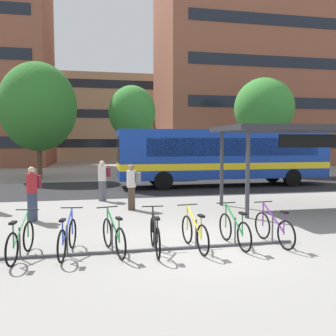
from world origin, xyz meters
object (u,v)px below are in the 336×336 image
commuter_maroon_pack_2 (103,178)px  commuter_grey_pack_3 (132,184)px  commuter_maroon_pack_0 (33,190)px  parked_bicycle_green_1 (21,241)px  parked_bicycle_blue_2 (67,238)px  parked_bicycle_green_3 (114,237)px  parked_bicycle_black_4 (155,236)px  parked_bicycle_yellow_5 (195,233)px  street_tree_2 (264,108)px  parked_bicycle_green_6 (234,230)px  street_tree_1 (132,112)px  parked_bicycle_purple_7 (274,229)px  street_tree_0 (38,107)px  city_bus (222,155)px  transit_shelter (306,131)px

commuter_maroon_pack_2 → commuter_grey_pack_3: size_ratio=1.02×
commuter_maroon_pack_0 → commuter_maroon_pack_2: bearing=168.7°
parked_bicycle_green_1 → parked_bicycle_blue_2: size_ratio=1.00×
parked_bicycle_green_3 → parked_bicycle_black_4: size_ratio=0.98×
parked_bicycle_yellow_5 → commuter_maroon_pack_0: commuter_maroon_pack_0 is taller
parked_bicycle_black_4 → street_tree_2: size_ratio=0.23×
parked_bicycle_green_6 → street_tree_1: size_ratio=0.25×
parked_bicycle_purple_7 → street_tree_0: 19.65m
parked_bicycle_green_6 → street_tree_2: (9.73, 18.26, 4.81)m
city_bus → parked_bicycle_green_1: (-8.72, -11.39, -1.39)m
commuter_maroon_pack_0 → street_tree_1: street_tree_1 is taller
commuter_maroon_pack_2 → parked_bicycle_blue_2: bearing=41.8°
street_tree_0 → parked_bicycle_green_3: bearing=-76.5°
commuter_maroon_pack_0 → commuter_maroon_pack_2: commuter_maroon_pack_0 is taller
commuter_grey_pack_3 → street_tree_0: (-5.08, 12.18, 3.89)m
parked_bicycle_green_3 → transit_shelter: transit_shelter is taller
parked_bicycle_green_3 → commuter_grey_pack_3: bearing=-24.7°
parked_bicycle_black_4 → street_tree_2: 22.33m
city_bus → transit_shelter: city_bus is taller
street_tree_0 → commuter_maroon_pack_2: bearing=-67.8°
parked_bicycle_purple_7 → street_tree_2: bearing=-31.4°
parked_bicycle_green_1 → street_tree_2: bearing=-30.8°
street_tree_1 → parked_bicycle_green_3: bearing=-96.9°
transit_shelter → street_tree_0: (-11.55, 13.18, 1.94)m
parked_bicycle_black_4 → city_bus: bearing=-24.2°
commuter_grey_pack_3 → street_tree_0: size_ratio=0.22×
parked_bicycle_green_1 → parked_bicycle_blue_2: (0.98, 0.05, 0.00)m
parked_bicycle_green_6 → commuter_maroon_pack_2: size_ratio=0.99×
transit_shelter → street_tree_1: (-5.08, 14.97, 1.82)m
street_tree_0 → street_tree_2: street_tree_0 is taller
commuter_maroon_pack_0 → parked_bicycle_green_3: bearing=53.1°
parked_bicycle_green_1 → transit_shelter: size_ratio=0.26×
parked_bicycle_blue_2 → parked_bicycle_black_4: size_ratio=0.99×
parked_bicycle_yellow_5 → parked_bicycle_purple_7: (2.04, 0.02, 0.00)m
parked_bicycle_blue_2 → commuter_maroon_pack_2: 7.39m
parked_bicycle_yellow_5 → commuter_maroon_pack_2: (-1.99, 7.45, 0.62)m
parked_bicycle_purple_7 → street_tree_2: street_tree_2 is taller
parked_bicycle_blue_2 → transit_shelter: 9.68m
parked_bicycle_purple_7 → street_tree_2: (8.72, 18.31, 4.81)m
city_bus → parked_bicycle_blue_2: size_ratio=7.04×
transit_shelter → street_tree_2: street_tree_2 is taller
city_bus → parked_bicycle_purple_7: (-2.80, -11.47, -1.39)m
parked_bicycle_yellow_5 → commuter_maroon_pack_0: (-4.26, 3.93, 0.63)m
parked_bicycle_blue_2 → parked_bicycle_purple_7: same height
parked_bicycle_blue_2 → street_tree_1: street_tree_1 is taller
transit_shelter → commuter_maroon_pack_2: bearing=156.3°
parked_bicycle_green_6 → commuter_maroon_pack_2: commuter_maroon_pack_2 is taller
parked_bicycle_purple_7 → parked_bicycle_black_4: bearing=85.7°
commuter_grey_pack_3 → street_tree_1: bearing=-91.5°
city_bus → street_tree_2: bearing=-131.1°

